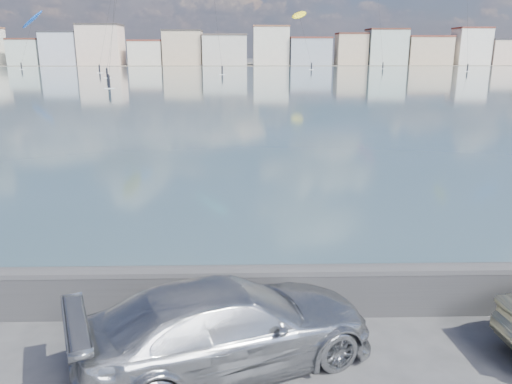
# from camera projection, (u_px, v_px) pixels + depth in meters

# --- Properties ---
(bay_water) EXTENTS (500.00, 177.00, 0.00)m
(bay_water) POSITION_uv_depth(u_px,v_px,m) (240.00, 79.00, 95.42)
(bay_water) COLOR #2E4D55
(bay_water) RESTS_ON ground
(far_shore_strip) EXTENTS (500.00, 60.00, 0.00)m
(far_shore_strip) POSITION_uv_depth(u_px,v_px,m) (242.00, 64.00, 199.78)
(far_shore_strip) COLOR #4C473D
(far_shore_strip) RESTS_ON ground
(seawall) EXTENTS (400.00, 0.36, 1.08)m
(seawall) POSITION_uv_depth(u_px,v_px,m) (207.00, 289.00, 9.85)
(seawall) COLOR #28282B
(seawall) RESTS_ON ground
(far_buildings) EXTENTS (240.79, 13.26, 14.60)m
(far_buildings) POSITION_uv_depth(u_px,v_px,m) (245.00, 48.00, 184.70)
(far_buildings) COLOR silver
(far_buildings) RESTS_ON ground
(car_silver) EXTENTS (5.43, 3.77, 1.46)m
(car_silver) POSITION_uv_depth(u_px,v_px,m) (228.00, 326.00, 8.26)
(car_silver) COLOR #A5A8AC
(car_silver) RESTS_ON ground
(kitesurfer_3) EXTENTS (8.44, 17.59, 17.65)m
(kitesurfer_3) POSITION_uv_depth(u_px,v_px,m) (32.00, 20.00, 153.54)
(kitesurfer_3) COLOR blue
(kitesurfer_3) RESTS_ON ground
(kitesurfer_12) EXTENTS (7.02, 15.06, 17.32)m
(kitesurfer_12) POSITION_uv_depth(u_px,v_px,m) (299.00, 15.00, 145.97)
(kitesurfer_12) COLOR yellow
(kitesurfer_12) RESTS_ON ground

